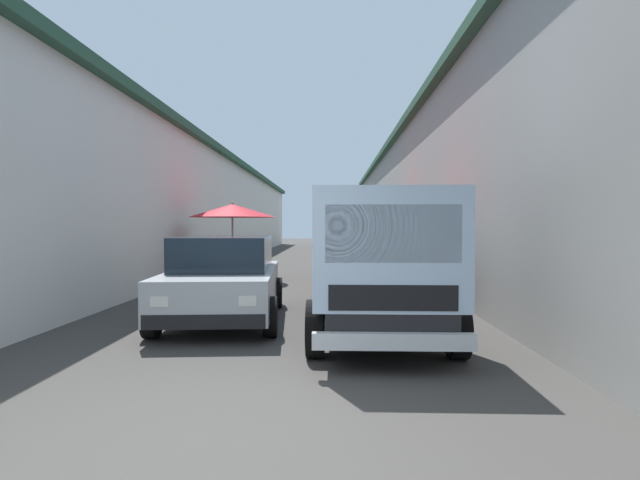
% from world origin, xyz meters
% --- Properties ---
extents(ground, '(90.00, 90.00, 0.00)m').
position_xyz_m(ground, '(13.50, 0.00, 0.00)').
color(ground, '#3D3A38').
extents(building_left_whitewash, '(49.80, 7.50, 4.69)m').
position_xyz_m(building_left_whitewash, '(15.75, 7.03, 2.35)').
color(building_left_whitewash, silver).
rests_on(building_left_whitewash, ground).
extents(building_right_concrete, '(49.80, 7.50, 5.37)m').
position_xyz_m(building_right_concrete, '(15.75, -7.03, 2.70)').
color(building_right_concrete, gray).
rests_on(building_right_concrete, ground).
extents(fruit_stall_far_right, '(2.52, 2.52, 2.34)m').
position_xyz_m(fruit_stall_far_right, '(10.89, 2.00, 1.88)').
color(fruit_stall_far_right, '#9E9EA3').
rests_on(fruit_stall_far_right, ground).
extents(fruit_stall_near_right, '(2.45, 2.45, 2.15)m').
position_xyz_m(fruit_stall_near_right, '(13.06, -2.34, 1.57)').
color(fruit_stall_near_right, '#9E9EA3').
rests_on(fruit_stall_near_right, ground).
extents(fruit_stall_far_left, '(2.74, 2.74, 2.15)m').
position_xyz_m(fruit_stall_far_left, '(7.08, -1.76, 1.63)').
color(fruit_stall_far_left, '#9E9EA3').
rests_on(fruit_stall_far_left, ground).
extents(hatchback_car, '(4.03, 2.16, 1.45)m').
position_xyz_m(hatchback_car, '(5.02, 0.98, 0.74)').
color(hatchback_car, '#ADAFB5').
rests_on(hatchback_car, ground).
extents(delivery_truck, '(4.94, 2.01, 2.08)m').
position_xyz_m(delivery_truck, '(3.28, -1.57, 1.04)').
color(delivery_truck, black).
rests_on(delivery_truck, ground).
extents(vendor_by_crates, '(0.37, 0.56, 1.53)m').
position_xyz_m(vendor_by_crates, '(14.30, -0.54, 0.87)').
color(vendor_by_crates, '#665B4C').
rests_on(vendor_by_crates, ground).
extents(parked_scooter, '(1.67, 0.55, 1.14)m').
position_xyz_m(parked_scooter, '(9.57, -2.99, 0.45)').
color(parked_scooter, black).
rests_on(parked_scooter, ground).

